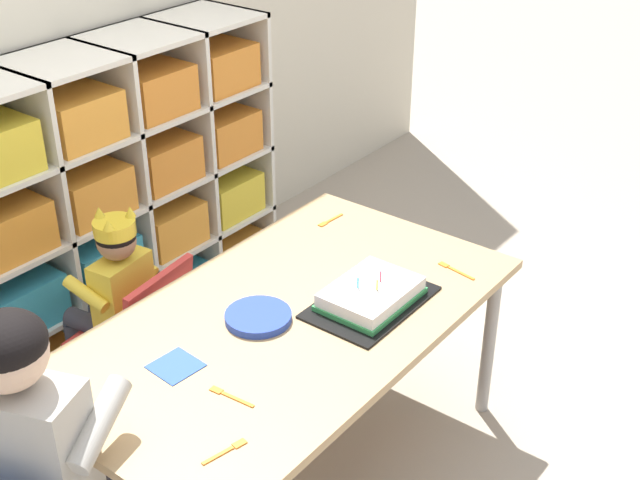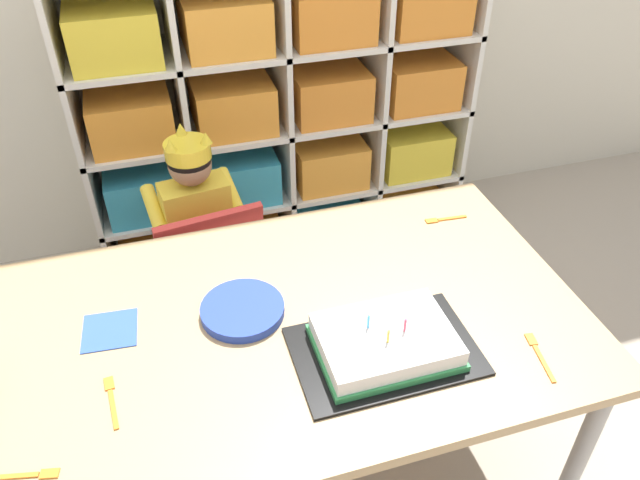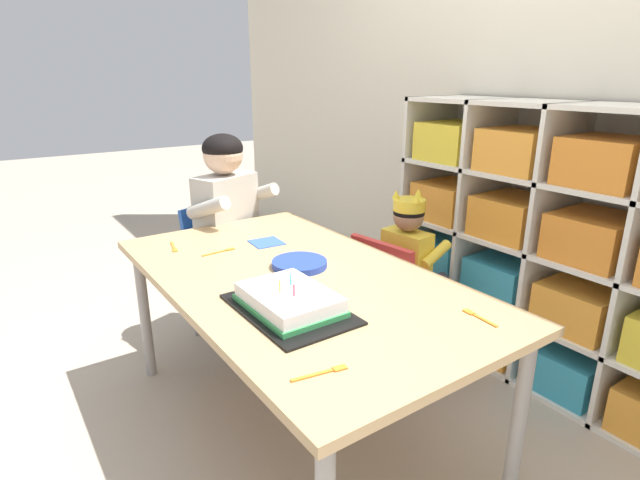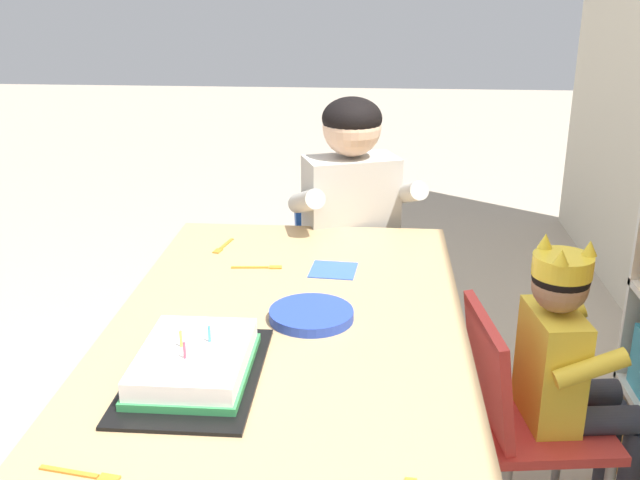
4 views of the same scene
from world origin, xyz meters
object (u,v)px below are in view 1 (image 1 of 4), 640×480
fork_by_napkin (227,450)px  adult_helper_seated (43,435)px  activity_table (286,331)px  fork_scattered_mid_table (454,270)px  birthday_cake_on_tray (371,296)px  classroom_chair_blue (142,331)px  child_with_crown (113,290)px  fork_at_table_front_edge (329,221)px  paper_plate_stack (258,317)px  fork_beside_plate_stack (229,396)px

fork_by_napkin → adult_helper_seated: bearing=-45.9°
activity_table → fork_scattered_mid_table: (0.55, -0.27, 0.05)m
birthday_cake_on_tray → classroom_chair_blue: bearing=113.2°
activity_table → fork_by_napkin: bearing=-154.5°
child_with_crown → birthday_cake_on_tray: 0.91m
fork_at_table_front_edge → fork_scattered_mid_table: (-0.02, -0.53, 0.00)m
fork_by_napkin → child_with_crown: bearing=-102.3°
classroom_chair_blue → fork_by_napkin: (-0.44, -0.83, 0.25)m
birthday_cake_on_tray → fork_scattered_mid_table: 0.35m
fork_by_napkin → activity_table: bearing=-142.4°
classroom_chair_blue → fork_at_table_front_edge: (0.67, -0.31, 0.25)m
adult_helper_seated → fork_by_napkin: bearing=-168.1°
fork_at_table_front_edge → adult_helper_seated: bearing=-170.1°
adult_helper_seated → classroom_chair_blue: bearing=-77.8°
fork_by_napkin → fork_at_table_front_edge: same height
paper_plate_stack → fork_beside_plate_stack: paper_plate_stack is taller
adult_helper_seated → birthday_cake_on_tray: size_ratio=2.53×
activity_table → paper_plate_stack: 0.11m
birthday_cake_on_tray → fork_scattered_mid_table: (0.33, -0.11, -0.02)m
paper_plate_stack → fork_scattered_mid_table: paper_plate_stack is taller
paper_plate_stack → fork_beside_plate_stack: bearing=-151.4°
child_with_crown → fork_at_table_front_edge: child_with_crown is taller
paper_plate_stack → fork_scattered_mid_table: bearing=-27.9°
fork_scattered_mid_table → child_with_crown: bearing=-135.7°
paper_plate_stack → birthday_cake_on_tray: bearing=-37.4°
adult_helper_seated → paper_plate_stack: 0.72m
fork_at_table_front_edge → fork_beside_plate_stack: same height
fork_at_table_front_edge → fork_beside_plate_stack: (-0.95, -0.38, 0.00)m
adult_helper_seated → fork_by_napkin: size_ratio=8.16×
activity_table → classroom_chair_blue: classroom_chair_blue is taller
fork_by_napkin → fork_beside_plate_stack: bearing=-126.2°
classroom_chair_blue → child_with_crown: bearing=-90.7°
paper_plate_stack → child_with_crown: bearing=94.1°
adult_helper_seated → birthday_cake_on_tray: bearing=-127.0°
child_with_crown → activity_table: bearing=91.4°
child_with_crown → fork_by_napkin: size_ratio=6.56×
paper_plate_stack → fork_at_table_front_edge: paper_plate_stack is taller
birthday_cake_on_tray → activity_table: bearing=143.8°
birthday_cake_on_tray → child_with_crown: bearing=111.2°
activity_table → fork_at_table_front_edge: bearing=24.9°
fork_beside_plate_stack → fork_scattered_mid_table: size_ratio=0.98×
fork_scattered_mid_table → fork_beside_plate_stack: bearing=-89.7°
birthday_cake_on_tray → fork_beside_plate_stack: bearing=175.7°
birthday_cake_on_tray → fork_by_napkin: birthday_cake_on_tray is taller
birthday_cake_on_tray → fork_beside_plate_stack: (-0.60, 0.04, -0.02)m
adult_helper_seated → fork_scattered_mid_table: adult_helper_seated is taller
classroom_chair_blue → birthday_cake_on_tray: bearing=105.6°
birthday_cake_on_tray → paper_plate_stack: 0.36m
fork_by_napkin → fork_at_table_front_edge: bearing=-142.7°
birthday_cake_on_tray → fork_at_table_front_edge: birthday_cake_on_tray is taller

